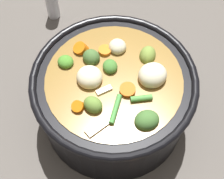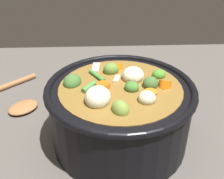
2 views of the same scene
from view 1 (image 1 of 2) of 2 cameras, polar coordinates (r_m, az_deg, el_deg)
name	(u,v)px [view 1 (image 1 of 2)]	position (r m, az deg, el deg)	size (l,w,h in m)	color
ground_plane	(114,114)	(0.72, 0.28, -4.10)	(1.10, 1.10, 0.00)	#514C47
cooking_pot	(114,96)	(0.65, 0.32, -1.14)	(0.30, 0.30, 0.17)	black
salt_shaker	(52,2)	(0.86, -10.11, 14.31)	(0.03, 0.03, 0.09)	silver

